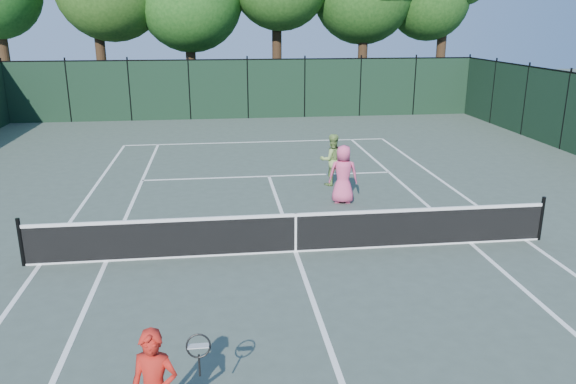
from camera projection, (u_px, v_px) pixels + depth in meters
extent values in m
plane|color=#404E43|center=(296.00, 252.00, 12.56)|extent=(90.00, 90.00, 0.00)
cube|color=white|center=(40.00, 265.00, 11.90)|extent=(0.10, 23.77, 0.01)
cube|color=white|center=(526.00, 240.00, 13.22)|extent=(0.10, 23.77, 0.01)
cube|color=white|center=(106.00, 261.00, 12.06)|extent=(0.10, 23.77, 0.01)
cube|color=white|center=(470.00, 243.00, 13.05)|extent=(0.10, 23.77, 0.01)
cube|color=white|center=(257.00, 142.00, 23.83)|extent=(10.97, 0.10, 0.01)
cube|color=white|center=(269.00, 176.00, 18.63)|extent=(8.23, 0.10, 0.01)
cube|color=white|center=(296.00, 252.00, 12.56)|extent=(0.10, 12.80, 0.01)
cube|color=black|center=(296.00, 233.00, 12.42)|extent=(11.60, 0.03, 0.85)
cube|color=white|center=(296.00, 215.00, 12.30)|extent=(11.60, 0.05, 0.07)
cube|color=white|center=(296.00, 251.00, 12.55)|extent=(11.60, 0.05, 0.04)
cube|color=white|center=(296.00, 233.00, 12.42)|extent=(0.05, 0.04, 0.91)
cylinder|color=black|center=(21.00, 242.00, 11.70)|extent=(0.09, 0.09, 1.06)
cylinder|color=black|center=(541.00, 219.00, 13.10)|extent=(0.09, 0.09, 1.06)
cube|color=black|center=(248.00, 89.00, 29.19)|extent=(24.00, 0.05, 3.00)
cylinder|color=black|center=(7.00, 72.00, 30.72)|extent=(0.56, 0.56, 4.50)
cylinder|color=black|center=(102.00, 67.00, 31.75)|extent=(0.56, 0.56, 4.80)
cylinder|color=black|center=(192.00, 71.00, 32.24)|extent=(0.56, 0.56, 4.30)
cylinder|color=black|center=(277.00, 63.00, 33.21)|extent=(0.56, 0.56, 5.00)
cylinder|color=black|center=(362.00, 67.00, 33.21)|extent=(0.56, 0.56, 4.60)
cylinder|color=black|center=(440.00, 67.00, 34.31)|extent=(0.56, 0.56, 4.40)
cylinder|color=black|center=(199.00, 365.00, 6.82)|extent=(0.03, 0.03, 0.30)
torus|color=black|center=(198.00, 346.00, 6.74)|extent=(0.30, 0.10, 0.30)
imported|color=#E45080|center=(343.00, 174.00, 15.72)|extent=(0.90, 0.68, 1.66)
imported|color=#88AE57|center=(332.00, 160.00, 17.44)|extent=(0.85, 0.70, 1.62)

